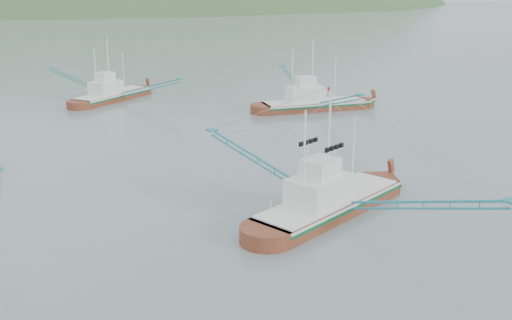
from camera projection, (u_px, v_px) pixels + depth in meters
ground at (312, 226)px, 37.91m from camera, size 1200.00×1200.00×0.00m
main_boat at (329, 191)px, 39.66m from camera, size 13.69×23.91×9.75m
bg_boat_right at (314, 95)px, 73.72m from camera, size 14.15×23.98×10.08m
bg_boat_far at (112, 87)px, 80.00m from camera, size 13.13×22.13×9.43m
headland_right at (174, 6)px, 503.66m from camera, size 684.00×432.00×306.00m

